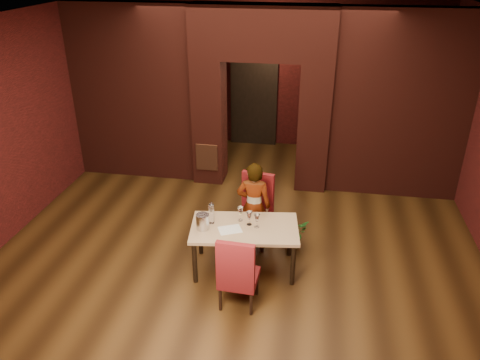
# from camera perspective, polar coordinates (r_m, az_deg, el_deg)

# --- Properties ---
(floor) EXTENTS (8.00, 8.00, 0.00)m
(floor) POSITION_cam_1_polar(r_m,az_deg,el_deg) (7.25, 0.30, -7.08)
(floor) COLOR #412810
(floor) RESTS_ON ground
(ceiling) EXTENTS (7.00, 8.00, 0.04)m
(ceiling) POSITION_cam_1_polar(r_m,az_deg,el_deg) (6.10, 0.37, 18.89)
(ceiling) COLOR silver
(ceiling) RESTS_ON ground
(wall_back) EXTENTS (7.00, 0.04, 3.20)m
(wall_back) POSITION_cam_1_polar(r_m,az_deg,el_deg) (10.30, 4.08, 12.86)
(wall_back) COLOR maroon
(wall_back) RESTS_ON ground
(wall_left) EXTENTS (0.04, 8.00, 3.20)m
(wall_left) POSITION_cam_1_polar(r_m,az_deg,el_deg) (7.84, -25.95, 5.88)
(wall_left) COLOR maroon
(wall_left) RESTS_ON ground
(pillar_left) EXTENTS (0.55, 0.55, 2.30)m
(pillar_left) POSITION_cam_1_polar(r_m,az_deg,el_deg) (8.68, -3.73, 7.17)
(pillar_left) COLOR maroon
(pillar_left) RESTS_ON ground
(pillar_right) EXTENTS (0.55, 0.55, 2.30)m
(pillar_right) POSITION_cam_1_polar(r_m,az_deg,el_deg) (8.46, 8.98, 6.39)
(pillar_right) COLOR maroon
(pillar_right) RESTS_ON ground
(lintel) EXTENTS (2.45, 0.55, 0.90)m
(lintel) POSITION_cam_1_polar(r_m,az_deg,el_deg) (8.12, 2.78, 17.53)
(lintel) COLOR maroon
(lintel) RESTS_ON ground
(wing_wall_left) EXTENTS (2.28, 0.35, 3.20)m
(wing_wall_left) POSITION_cam_1_polar(r_m,az_deg,el_deg) (8.97, -12.79, 10.23)
(wing_wall_left) COLOR maroon
(wing_wall_left) RESTS_ON ground
(wing_wall_right) EXTENTS (2.28, 0.35, 3.20)m
(wing_wall_right) POSITION_cam_1_polar(r_m,az_deg,el_deg) (8.43, 18.92, 8.45)
(wing_wall_right) COLOR maroon
(wing_wall_right) RESTS_ON ground
(vent_panel) EXTENTS (0.40, 0.03, 0.50)m
(vent_panel) POSITION_cam_1_polar(r_m,az_deg,el_deg) (8.63, -4.06, 2.77)
(vent_panel) COLOR brown
(vent_panel) RESTS_ON ground
(rear_door) EXTENTS (0.90, 0.08, 2.10)m
(rear_door) POSITION_cam_1_polar(r_m,az_deg,el_deg) (10.43, 1.73, 9.95)
(rear_door) COLOR black
(rear_door) RESTS_ON ground
(rear_door_frame) EXTENTS (1.02, 0.04, 2.22)m
(rear_door_frame) POSITION_cam_1_polar(r_m,az_deg,el_deg) (10.39, 1.70, 9.89)
(rear_door_frame) COLOR black
(rear_door_frame) RESTS_ON ground
(dining_table) EXTENTS (1.52, 0.98, 0.67)m
(dining_table) POSITION_cam_1_polar(r_m,az_deg,el_deg) (6.44, 0.54, -8.25)
(dining_table) COLOR tan
(dining_table) RESTS_ON ground
(chair_far) EXTENTS (0.56, 0.56, 1.07)m
(chair_far) POSITION_cam_1_polar(r_m,az_deg,el_deg) (6.88, 1.67, -3.84)
(chair_far) COLOR maroon
(chair_far) RESTS_ON ground
(chair_near) EXTENTS (0.48, 0.48, 1.00)m
(chair_near) POSITION_cam_1_polar(r_m,az_deg,el_deg) (5.77, -0.12, -10.84)
(chair_near) COLOR maroon
(chair_near) RESTS_ON ground
(person_seated) EXTENTS (0.50, 0.33, 1.36)m
(person_seated) POSITION_cam_1_polar(r_m,az_deg,el_deg) (6.72, 1.68, -3.21)
(person_seated) COLOR white
(person_seated) RESTS_ON ground
(wine_glass_a) EXTENTS (0.08, 0.08, 0.20)m
(wine_glass_a) POSITION_cam_1_polar(r_m,az_deg,el_deg) (6.35, 0.04, -4.14)
(wine_glass_a) COLOR white
(wine_glass_a) RESTS_ON dining_table
(wine_glass_b) EXTENTS (0.08, 0.08, 0.20)m
(wine_glass_b) POSITION_cam_1_polar(r_m,az_deg,el_deg) (6.26, 1.13, -4.69)
(wine_glass_b) COLOR white
(wine_glass_b) RESTS_ON dining_table
(wine_glass_c) EXTENTS (0.08, 0.08, 0.20)m
(wine_glass_c) POSITION_cam_1_polar(r_m,az_deg,el_deg) (6.21, 2.08, -4.97)
(wine_glass_c) COLOR white
(wine_glass_c) RESTS_ON dining_table
(tasting_sheet) EXTENTS (0.36, 0.32, 0.00)m
(tasting_sheet) POSITION_cam_1_polar(r_m,az_deg,el_deg) (6.20, -1.23, -6.07)
(tasting_sheet) COLOR silver
(tasting_sheet) RESTS_ON dining_table
(wine_bucket) EXTENTS (0.17, 0.17, 0.21)m
(wine_bucket) POSITION_cam_1_polar(r_m,az_deg,el_deg) (6.18, -4.56, -5.10)
(wine_bucket) COLOR #B9B8BF
(wine_bucket) RESTS_ON dining_table
(water_bottle) EXTENTS (0.07, 0.07, 0.30)m
(water_bottle) POSITION_cam_1_polar(r_m,az_deg,el_deg) (6.28, -3.50, -4.05)
(water_bottle) COLOR white
(water_bottle) RESTS_ON dining_table
(potted_plant) EXTENTS (0.54, 0.54, 0.46)m
(potted_plant) POSITION_cam_1_polar(r_m,az_deg,el_deg) (6.98, 6.48, -6.45)
(potted_plant) COLOR #246720
(potted_plant) RESTS_ON ground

